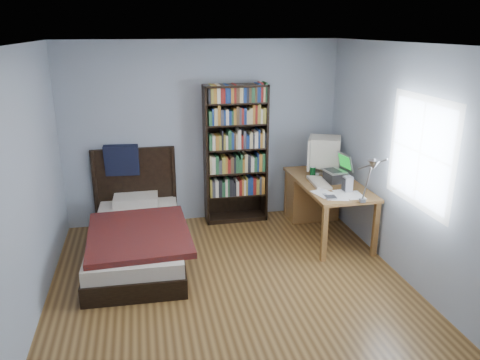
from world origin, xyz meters
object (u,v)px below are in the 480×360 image
Objects in this scene: keyboard at (319,183)px; soda_can at (313,172)px; speaker at (348,184)px; bed at (137,234)px; desk at (315,194)px; crt_monitor at (323,152)px; laptop at (335,174)px; desk_lamp at (372,169)px; bookshelf at (236,154)px.

keyboard is 0.32m from soda_can.
keyboard is at bearing 117.66° from speaker.
keyboard is 2.37m from bed.
bed reaches higher than desk.
laptop is (0.01, -0.43, -0.18)m from crt_monitor.
desk_lamp is at bearing -103.40° from speaker.
desk is 11.71× the size of soda_can.
soda_can is at bearing -126.76° from desk.
desk is at bearing 176.10° from crt_monitor.
desk_lamp is 0.88m from speaker.
keyboard is at bearing -95.32° from soda_can.
speaker is (0.00, -0.82, -0.19)m from crt_monitor.
crt_monitor reaches higher than soda_can.
keyboard is at bearing 0.63° from bed.
crt_monitor is 0.91× the size of desk_lamp.
bookshelf is at bearing 164.79° from crt_monitor.
laptop is 1.39m from bookshelf.
speaker is (0.08, -0.83, 0.41)m from desk.
soda_can is 1.08m from bookshelf.
keyboard is 0.23× the size of bed.
speaker is at bearing -73.22° from soda_can.
crt_monitor is 1.17× the size of keyboard.
speaker reaches higher than soda_can.
laptop is at bearing -88.60° from crt_monitor.
crt_monitor is 0.33m from soda_can.
laptop reaches higher than desk.
bookshelf is at bearing 164.04° from desk.
bookshelf is (-0.93, 0.78, 0.22)m from keyboard.
crt_monitor is 0.84m from speaker.
desk_lamp is at bearing -61.04° from bookshelf.
bed is at bearing -171.84° from soda_can.
crt_monitor reaches higher than keyboard.
bed is (-2.47, -0.50, -0.16)m from desk.
desk_lamp reaches higher than soda_can.
crt_monitor reaches higher than laptop.
soda_can is at bearing 8.16° from bed.
laptop is at bearing -78.99° from desk.
desk is 2.41× the size of desk_lamp.
soda_can is at bearing 101.46° from speaker.
desk is 1.25m from bookshelf.
speaker is (0.23, -0.35, 0.08)m from keyboard.
desk_lamp is 1.50m from soda_can.
bed is (-2.44, 1.09, -1.00)m from desk_lamp.
bookshelf is at bearing 118.96° from desk_lamp.
desk is 0.43m from soda_can.
desk_lamp is (-0.03, -1.59, 0.83)m from desk.
desk is 7.97× the size of speaker.
soda_can is at bearing 89.16° from keyboard.
crt_monitor is at bearing 86.22° from desk_lamp.
desk is at bearing -15.96° from bookshelf.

